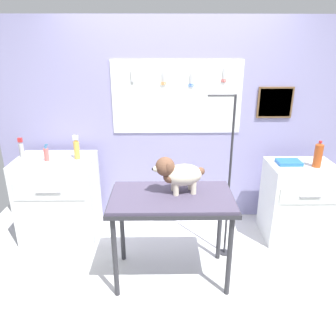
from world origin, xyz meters
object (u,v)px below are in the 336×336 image
dog (178,174)px  soda_bottle (318,155)px  grooming_table (172,204)px  grooming_arm (228,186)px  counter_left (59,198)px  cabinet_right (297,201)px  detangler_spray (77,149)px

dog → soda_bottle: size_ratio=1.66×
grooming_table → grooming_arm: bearing=31.3°
counter_left → cabinet_right: counter_left is taller
counter_left → soda_bottle: size_ratio=3.31×
grooming_arm → counter_left: bearing=167.2°
cabinet_right → soda_bottle: (0.11, -0.06, 0.55)m
cabinet_right → dog: bearing=-155.7°
grooming_arm → detangler_spray: size_ratio=6.48×
grooming_table → cabinet_right: 1.56m
grooming_table → counter_left: 1.44m
dog → counter_left: dog is taller
counter_left → detangler_spray: size_ratio=3.61×
dog → detangler_spray: size_ratio=1.81×
detangler_spray → grooming_arm: bearing=-14.5°
dog → grooming_table: bearing=-132.3°
grooming_table → dog: 0.27m
detangler_spray → dog: bearing=-33.1°
grooming_arm → soda_bottle: size_ratio=5.94×
grooming_arm → counter_left: 1.82m
counter_left → soda_bottle: (2.70, -0.14, 0.52)m
grooming_table → detangler_spray: size_ratio=4.26×
grooming_table → counter_left: size_ratio=1.18×
grooming_table → grooming_arm: size_ratio=0.66×
counter_left → detangler_spray: detangler_spray is taller
grooming_arm → soda_bottle: bearing=15.6°
grooming_table → detangler_spray: 1.23m
dog → soda_bottle: 1.53m
grooming_table → soda_bottle: soda_bottle is taller
grooming_table → detangler_spray: (-0.96, 0.72, 0.27)m
detangler_spray → counter_left: bearing=178.1°
grooming_table → counter_left: counter_left is taller
cabinet_right → detangler_spray: bearing=178.4°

